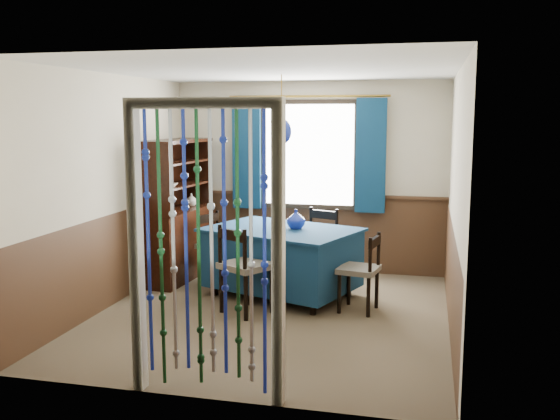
% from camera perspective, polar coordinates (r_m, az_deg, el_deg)
% --- Properties ---
extents(floor, '(4.00, 4.00, 0.00)m').
position_cam_1_polar(floor, '(6.59, -0.75, -9.55)').
color(floor, brown).
rests_on(floor, ground).
extents(ceiling, '(4.00, 4.00, 0.00)m').
position_cam_1_polar(ceiling, '(6.27, -0.80, 12.70)').
color(ceiling, silver).
rests_on(ceiling, ground).
extents(wall_back, '(3.60, 0.00, 3.60)m').
position_cam_1_polar(wall_back, '(8.25, 2.64, 3.02)').
color(wall_back, beige).
rests_on(wall_back, ground).
extents(wall_front, '(3.60, 0.00, 3.60)m').
position_cam_1_polar(wall_front, '(4.42, -7.16, -1.92)').
color(wall_front, beige).
rests_on(wall_front, ground).
extents(wall_left, '(0.00, 4.00, 4.00)m').
position_cam_1_polar(wall_left, '(6.97, -15.28, 1.69)').
color(wall_left, beige).
rests_on(wall_left, ground).
extents(wall_right, '(0.00, 4.00, 4.00)m').
position_cam_1_polar(wall_right, '(6.12, 15.78, 0.75)').
color(wall_right, beige).
rests_on(wall_right, ground).
extents(wainscot_back, '(3.60, 0.00, 3.60)m').
position_cam_1_polar(wainscot_back, '(8.34, 2.58, -2.13)').
color(wainscot_back, '#432A19').
rests_on(wainscot_back, ground).
extents(wainscot_front, '(3.60, 0.00, 3.60)m').
position_cam_1_polar(wainscot_front, '(4.63, -6.92, -11.05)').
color(wainscot_front, '#432A19').
rests_on(wainscot_front, ground).
extents(wainscot_left, '(0.00, 4.00, 4.00)m').
position_cam_1_polar(wainscot_left, '(7.09, -14.94, -4.34)').
color(wainscot_left, '#432A19').
rests_on(wainscot_left, ground).
extents(wainscot_right, '(0.00, 4.00, 4.00)m').
position_cam_1_polar(wainscot_right, '(6.27, 15.36, -6.05)').
color(wainscot_right, '#432A19').
rests_on(wainscot_right, ground).
extents(window, '(1.32, 0.12, 1.42)m').
position_cam_1_polar(window, '(8.18, 2.59, 5.08)').
color(window, black).
rests_on(window, wall_back).
extents(doorway, '(1.16, 0.12, 2.18)m').
position_cam_1_polar(doorway, '(4.52, -6.84, -4.28)').
color(doorway, silver).
rests_on(doorway, ground).
extents(dining_table, '(1.92, 1.61, 0.79)m').
position_cam_1_polar(dining_table, '(7.14, 0.13, -4.33)').
color(dining_table, '#0E2C4B').
rests_on(dining_table, floor).
extents(chair_near, '(0.63, 0.62, 0.94)m').
position_cam_1_polar(chair_near, '(6.51, -3.30, -5.21)').
color(chair_near, black).
rests_on(chair_near, floor).
extents(chair_far, '(0.57, 0.56, 0.91)m').
position_cam_1_polar(chair_far, '(7.73, 3.42, -3.11)').
color(chair_far, black).
rests_on(chair_far, floor).
extents(chair_left, '(0.55, 0.56, 0.87)m').
position_cam_1_polar(chair_left, '(7.75, -5.78, -3.26)').
color(chair_left, black).
rests_on(chair_left, floor).
extents(chair_right, '(0.46, 0.47, 0.83)m').
position_cam_1_polar(chair_right, '(6.64, 7.44, -5.47)').
color(chair_right, black).
rests_on(chair_right, floor).
extents(sideboard, '(0.56, 1.38, 1.76)m').
position_cam_1_polar(sideboard, '(8.02, -9.41, -1.87)').
color(sideboard, black).
rests_on(sideboard, floor).
extents(pendant_lamp, '(0.23, 0.23, 0.77)m').
position_cam_1_polar(pendant_lamp, '(6.96, 0.13, 7.19)').
color(pendant_lamp, olive).
rests_on(pendant_lamp, ceiling).
extents(vase_table, '(0.25, 0.25, 0.20)m').
position_cam_1_polar(vase_table, '(7.05, 1.47, -0.91)').
color(vase_table, navy).
rests_on(vase_table, dining_table).
extents(bowl_shelf, '(0.23, 0.23, 0.05)m').
position_cam_1_polar(bowl_shelf, '(7.61, -10.08, 2.27)').
color(bowl_shelf, beige).
rests_on(bowl_shelf, sideboard).
extents(vase_sideboard, '(0.21, 0.21, 0.18)m').
position_cam_1_polar(vase_sideboard, '(8.28, -8.12, 1.01)').
color(vase_sideboard, beige).
rests_on(vase_sideboard, sideboard).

